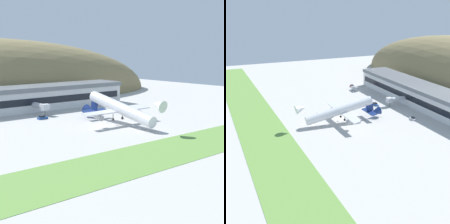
{
  "view_description": "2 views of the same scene",
  "coord_description": "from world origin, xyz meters",
  "views": [
    {
      "loc": [
        -91.27,
        -116.14,
        30.36
      ],
      "look_at": [
        4.47,
        -2.1,
        5.16
      ],
      "focal_mm": 60.0,
      "sensor_mm": 36.0,
      "label": 1
    },
    {
      "loc": [
        143.34,
        -65.67,
        58.35
      ],
      "look_at": [
        5.56,
        -5.37,
        5.6
      ],
      "focal_mm": 50.0,
      "sensor_mm": 36.0,
      "label": 2
    }
  ],
  "objects": [
    {
      "name": "traffic_cone_0",
      "position": [
        8.36,
        18.84,
        0.28
      ],
      "size": [
        0.52,
        0.52,
        0.58
      ],
      "color": "orange",
      "rests_on": "ground_plane"
    },
    {
      "name": "service_car_0",
      "position": [
        -11.27,
        26.53,
        0.67
      ],
      "size": [
        4.6,
        2.06,
        1.61
      ],
      "color": "#264C99",
      "rests_on": "ground_plane"
    },
    {
      "name": "cargo_airplane",
      "position": [
        6.62,
        -4.0,
        6.57
      ],
      "size": [
        33.62,
        47.19,
        12.77
      ],
      "color": "silver"
    },
    {
      "name": "ground_plane",
      "position": [
        0.0,
        0.0,
        0.0
      ],
      "size": [
        352.58,
        352.58,
        0.0
      ],
      "primitive_type": "plane",
      "color": "#B7B5AF"
    },
    {
      "name": "grass_strip_foreground",
      "position": [
        0.0,
        -43.59,
        0.04
      ],
      "size": [
        317.32,
        22.95,
        0.08
      ],
      "primitive_type": "cube",
      "color": "#669342",
      "rests_on": "ground_plane"
    },
    {
      "name": "service_car_2",
      "position": [
        -56.47,
        33.16,
        0.61
      ],
      "size": [
        4.31,
        1.9,
        1.49
      ],
      "color": "#B21E1E",
      "rests_on": "ground_plane"
    },
    {
      "name": "jetway_0",
      "position": [
        -6.06,
        36.74,
        3.99
      ],
      "size": [
        3.38,
        12.12,
        5.43
      ],
      "color": "silver",
      "rests_on": "ground_plane"
    },
    {
      "name": "fuel_truck",
      "position": [
        -46.04,
        30.06,
        1.53
      ],
      "size": [
        7.38,
        2.43,
        3.23
      ],
      "color": "silver",
      "rests_on": "ground_plane"
    },
    {
      "name": "service_car_1",
      "position": [
        18.01,
        32.33,
        0.67
      ],
      "size": [
        3.74,
        1.78,
        1.63
      ],
      "color": "silver",
      "rests_on": "ground_plane"
    },
    {
      "name": "terminal_building",
      "position": [
        -4.86,
        52.61,
        6.8
      ],
      "size": [
        108.38,
        19.29,
        12.0
      ],
      "color": "silver",
      "rests_on": "ground_plane"
    }
  ]
}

